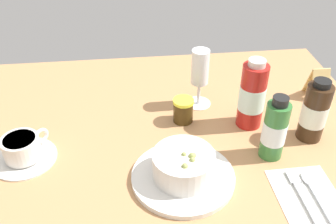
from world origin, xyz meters
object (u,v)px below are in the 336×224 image
at_px(sauce_bottle_red, 252,96).
at_px(wine_glass, 200,71).
at_px(menu_card, 318,83).
at_px(sauce_bottle_green, 275,130).
at_px(coffee_cup, 23,150).
at_px(sauce_bottle_brown, 314,112).
at_px(jam_jar, 183,110).
at_px(porridge_bowl, 183,168).
at_px(cutlery_setting, 311,201).

bearing_deg(sauce_bottle_red, wine_glass, 136.89).
height_order(wine_glass, menu_card, wine_glass).
bearing_deg(sauce_bottle_green, menu_card, 47.08).
bearing_deg(coffee_cup, sauce_bottle_brown, 0.32).
xyz_separation_m(coffee_cup, jam_jar, (0.37, 0.10, 0.01)).
distance_m(porridge_bowl, jam_jar, 0.20).
distance_m(coffee_cup, jam_jar, 0.38).
bearing_deg(sauce_bottle_green, coffee_cup, 175.03).
xyz_separation_m(porridge_bowl, sauce_bottle_brown, (0.32, 0.10, 0.04)).
bearing_deg(coffee_cup, wine_glass, 22.05).
relative_size(wine_glass, jam_jar, 2.52).
bearing_deg(wine_glass, coffee_cup, -157.95).
relative_size(sauce_bottle_red, menu_card, 2.06).
distance_m(sauce_bottle_red, sauce_bottle_brown, 0.14).
height_order(cutlery_setting, coffee_cup, coffee_cup).
xyz_separation_m(coffee_cup, wine_glass, (0.42, 0.17, 0.07)).
bearing_deg(sauce_bottle_brown, menu_card, 61.33).
bearing_deg(jam_jar, sauce_bottle_brown, -18.61).
bearing_deg(sauce_bottle_green, sauce_bottle_red, 97.97).
bearing_deg(wine_glass, menu_card, 0.06).
bearing_deg(sauce_bottle_brown, porridge_bowl, -161.73).
height_order(sauce_bottle_green, sauce_bottle_brown, sauce_bottle_brown).
height_order(porridge_bowl, jam_jar, porridge_bowl).
distance_m(coffee_cup, sauce_bottle_green, 0.55).
bearing_deg(wine_glass, sauce_bottle_green, -60.31).
bearing_deg(coffee_cup, sauce_bottle_red, 7.49).
height_order(jam_jar, menu_card, menu_card).
bearing_deg(menu_card, porridge_bowl, -146.33).
relative_size(coffee_cup, sauce_bottle_green, 0.92).
xyz_separation_m(cutlery_setting, sauce_bottle_green, (-0.04, 0.14, 0.07)).
height_order(sauce_bottle_red, menu_card, sauce_bottle_red).
height_order(cutlery_setting, wine_glass, wine_glass).
xyz_separation_m(cutlery_setting, coffee_cup, (-0.58, 0.19, 0.02)).
bearing_deg(sauce_bottle_red, cutlery_setting, -78.63).
relative_size(jam_jar, sauce_bottle_green, 0.41).
distance_m(cutlery_setting, jam_jar, 0.36).
bearing_deg(porridge_bowl, sauce_bottle_red, 42.10).
height_order(cutlery_setting, sauce_bottle_red, sauce_bottle_red).
bearing_deg(porridge_bowl, wine_glass, 73.45).
xyz_separation_m(cutlery_setting, wine_glass, (-0.16, 0.36, 0.10)).
relative_size(sauce_bottle_red, sauce_bottle_green, 1.16).
xyz_separation_m(wine_glass, sauce_bottle_brown, (0.24, -0.17, -0.03)).
height_order(cutlery_setting, menu_card, menu_card).
bearing_deg(wine_glass, sauce_bottle_brown, -35.29).
distance_m(coffee_cup, menu_card, 0.77).
height_order(coffee_cup, menu_card, menu_card).
bearing_deg(sauce_bottle_red, jam_jar, 169.05).
relative_size(cutlery_setting, sauce_bottle_green, 1.27).
bearing_deg(coffee_cup, porridge_bowl, -16.50).
bearing_deg(cutlery_setting, jam_jar, 126.10).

